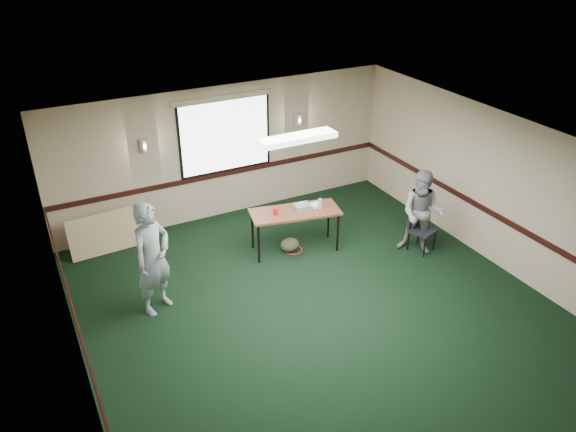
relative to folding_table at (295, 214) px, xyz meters
name	(u,v)px	position (x,y,z in m)	size (l,w,h in m)	color
ground	(327,320)	(-0.53, -2.06, -0.75)	(8.00, 8.00, 0.00)	black
room_shell	(266,176)	(-0.53, 0.07, 0.83)	(8.00, 8.02, 8.00)	tan
folding_table	(295,214)	(0.00, 0.00, 0.00)	(1.71, 0.96, 0.81)	#522617
projector	(302,207)	(0.15, 0.01, 0.11)	(0.29, 0.24, 0.10)	gray
game_console	(316,205)	(0.42, -0.01, 0.08)	(0.20, 0.16, 0.05)	white
red_cup	(276,211)	(-0.37, 0.04, 0.12)	(0.08, 0.08, 0.13)	red
water_bottle	(320,204)	(0.45, -0.12, 0.16)	(0.06, 0.06, 0.20)	#7BA7CA
duffel_bag	(290,245)	(-0.11, -0.01, -0.62)	(0.36, 0.27, 0.26)	#403D24
cable_coil	(293,250)	(-0.04, -0.02, -0.74)	(0.34, 0.34, 0.02)	red
folded_table	(111,232)	(-3.02, 1.54, -0.36)	(1.50, 0.06, 0.77)	tan
conference_chair	(419,225)	(2.05, -1.02, -0.26)	(0.52, 0.53, 0.84)	black
person_left	(153,259)	(-2.75, -0.57, 0.18)	(0.68, 0.44, 1.86)	#3F5F8B
person_right	(422,213)	(2.00, -1.10, 0.05)	(0.78, 0.61, 1.60)	#759BB6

